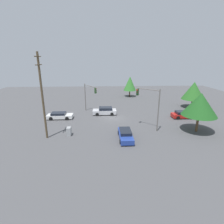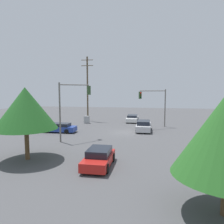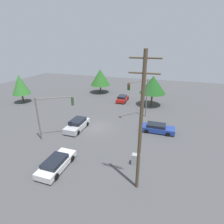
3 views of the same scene
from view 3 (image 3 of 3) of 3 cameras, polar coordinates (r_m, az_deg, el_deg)
name	(u,v)px [view 3 (image 3 of 3)]	position (r m, az deg, el deg)	size (l,w,h in m)	color
ground_plane	(96,127)	(26.93, -5.19, -4.91)	(80.00, 80.00, 0.00)	#4C4C4F
sedan_red	(122,99)	(38.22, 3.44, 4.41)	(1.99, 4.13, 1.35)	red
sedan_silver	(77,125)	(26.43, -11.27, -4.07)	(2.07, 4.69, 1.49)	silver
sedan_white	(56,163)	(19.38, -17.71, -15.67)	(2.02, 4.70, 1.22)	silver
sedan_blue	(157,128)	(25.99, 14.58, -5.11)	(4.71, 1.90, 1.24)	#233D93
traffic_signal_main	(140,93)	(28.77, 9.14, 6.31)	(2.83, 3.11, 6.60)	slate
traffic_signal_cross	(53,110)	(23.59, -18.81, 0.78)	(4.07, 2.73, 5.85)	slate
utility_pole_tall	(141,125)	(13.63, 9.37, -4.21)	(2.20, 0.28, 11.71)	brown
electrical_cabinet	(136,160)	(19.15, 7.84, -15.13)	(0.87, 0.58, 1.25)	#9EA0A3
tree_behind	(20,85)	(41.54, -27.79, 7.92)	(3.62, 3.62, 5.91)	#4C3823
tree_right	(153,85)	(35.68, 13.24, 8.67)	(5.14, 5.14, 6.03)	brown
tree_far	(100,77)	(44.61, -3.84, 11.25)	(4.99, 4.99, 5.91)	brown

